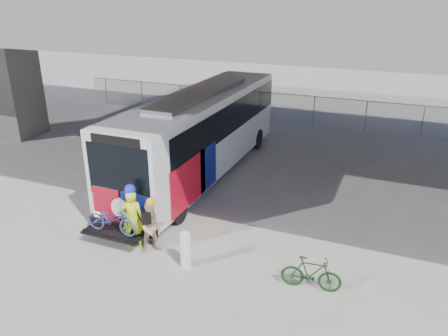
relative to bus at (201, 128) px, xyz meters
The scene contains 9 objects.
ground 4.00m from the bus, 53.92° to the right, with size 160.00×160.00×0.00m, color #9E9991.
bus is the anchor object (origin of this frame).
overpass 5.03m from the bus, 32.11° to the left, with size 40.00×16.00×7.95m.
chainlink_fence 9.49m from the bus, 77.81° to the left, with size 30.00×0.06×30.00m.
brick_buildings 45.72m from the bus, 85.93° to the left, with size 54.00×22.00×12.00m.
bollard 7.33m from the bus, 68.55° to the right, with size 0.31×0.31×1.20m.
cyclist_hivis 6.44m from the bus, 84.56° to the right, with size 0.83×0.69×2.14m.
cyclist_tan 6.58m from the bus, 78.33° to the right, with size 1.02×1.02×1.83m.
bike_parked 9.01m from the bus, 45.47° to the right, with size 0.46×1.63×0.98m, color #123B15.
Camera 1 is at (5.82, -13.53, 7.48)m, focal length 35.00 mm.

